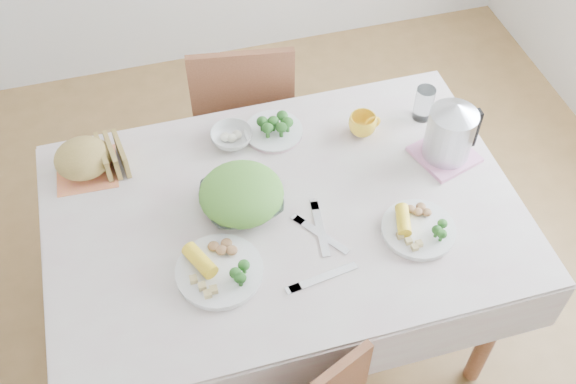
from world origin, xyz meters
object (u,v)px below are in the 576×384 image
object	(u,v)px
dinner_plate_left	(220,271)
dining_table	(284,276)
yellow_mug	(362,125)
chair_far	(242,111)
electric_kettle	(451,131)
salad_bowl	(242,201)
dinner_plate_right	(418,229)

from	to	relation	value
dinner_plate_left	dining_table	bearing A→B (deg)	36.43
dinner_plate_left	yellow_mug	world-z (taller)	yellow_mug
chair_far	dinner_plate_left	bearing A→B (deg)	82.47
dining_table	dinner_plate_left	xyz separation A→B (m)	(-0.25, -0.18, 0.40)
yellow_mug	electric_kettle	xyz separation A→B (m)	(0.23, -0.18, 0.08)
chair_far	yellow_mug	world-z (taller)	chair_far
dining_table	yellow_mug	bearing A→B (deg)	36.20
dinner_plate_left	electric_kettle	xyz separation A→B (m)	(0.84, 0.26, 0.11)
chair_far	dinner_plate_left	distance (m)	1.06
salad_bowl	dinner_plate_right	world-z (taller)	salad_bowl
chair_far	dinner_plate_right	bearing A→B (deg)	117.59
chair_far	salad_bowl	distance (m)	0.83
dinner_plate_left	yellow_mug	size ratio (longest dim) A/B	2.68
chair_far	dinner_plate_left	xyz separation A→B (m)	(-0.28, -0.98, 0.31)
dinner_plate_right	yellow_mug	world-z (taller)	yellow_mug
electric_kettle	chair_far	bearing A→B (deg)	114.27
dining_table	salad_bowl	size ratio (longest dim) A/B	5.56
electric_kettle	salad_bowl	bearing A→B (deg)	169.05
salad_bowl	dinner_plate_right	xyz separation A→B (m)	(0.50, -0.24, -0.02)
salad_bowl	dinner_plate_left	size ratio (longest dim) A/B	0.96
salad_bowl	dinner_plate_left	world-z (taller)	salad_bowl
salad_bowl	dinner_plate_right	distance (m)	0.56
chair_far	dinner_plate_right	xyz separation A→B (m)	(0.34, -0.99, 0.31)
dining_table	dinner_plate_right	size ratio (longest dim) A/B	6.04
dining_table	dinner_plate_left	distance (m)	0.50
chair_far	electric_kettle	bearing A→B (deg)	136.18
electric_kettle	dinner_plate_left	bearing A→B (deg)	-176.18
salad_bowl	yellow_mug	xyz separation A→B (m)	(0.48, 0.21, 0.01)
chair_far	dinner_plate_right	distance (m)	1.10
salad_bowl	yellow_mug	bearing A→B (deg)	23.98
electric_kettle	yellow_mug	bearing A→B (deg)	128.55
dining_table	electric_kettle	size ratio (longest dim) A/B	6.32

